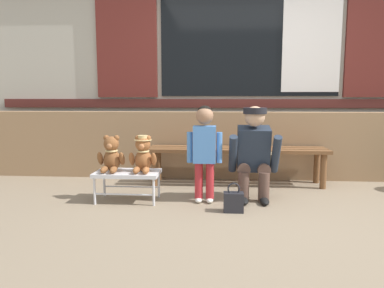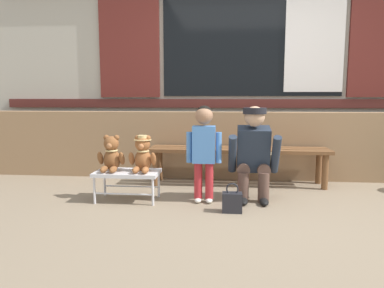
{
  "view_description": "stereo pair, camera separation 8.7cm",
  "coord_description": "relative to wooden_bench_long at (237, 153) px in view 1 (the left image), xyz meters",
  "views": [
    {
      "loc": [
        -0.42,
        -3.15,
        1.04
      ],
      "look_at": [
        -0.68,
        0.54,
        0.55
      ],
      "focal_mm": 33.36,
      "sensor_mm": 36.0,
      "label": 1
    },
    {
      "loc": [
        -0.33,
        -3.14,
        1.04
      ],
      "look_at": [
        -0.68,
        0.54,
        0.55
      ],
      "focal_mm": 33.36,
      "sensor_mm": 36.0,
      "label": 2
    }
  ],
  "objects": [
    {
      "name": "adult_crouching",
      "position": [
        0.14,
        -0.63,
        0.11
      ],
      "size": [
        0.5,
        0.49,
        0.95
      ],
      "color": "brown",
      "rests_on": "ground"
    },
    {
      "name": "ground_plane",
      "position": [
        0.18,
        -1.06,
        -0.37
      ],
      "size": [
        60.0,
        60.0,
        0.0
      ],
      "primitive_type": "plane",
      "color": "#84725B"
    },
    {
      "name": "brick_low_wall",
      "position": [
        0.18,
        0.37,
        0.05
      ],
      "size": [
        7.43,
        0.25,
        0.85
      ],
      "primitive_type": "cube",
      "color": "#997551",
      "rests_on": "ground"
    },
    {
      "name": "teddy_bear_with_hat",
      "position": [
        -0.97,
        -0.77,
        0.1
      ],
      "size": [
        0.28,
        0.27,
        0.36
      ],
      "color": "#93562D",
      "rests_on": "small_display_bench"
    },
    {
      "name": "teddy_bear_plain",
      "position": [
        -1.29,
        -0.77,
        0.09
      ],
      "size": [
        0.28,
        0.26,
        0.36
      ],
      "color": "brown",
      "rests_on": "small_display_bench"
    },
    {
      "name": "wooden_bench_long",
      "position": [
        0.0,
        0.0,
        0.0
      ],
      "size": [
        2.1,
        0.4,
        0.44
      ],
      "color": "brown",
      "rests_on": "ground"
    },
    {
      "name": "small_display_bench",
      "position": [
        -1.13,
        -0.77,
        -0.11
      ],
      "size": [
        0.64,
        0.36,
        0.3
      ],
      "color": "silver",
      "rests_on": "ground"
    },
    {
      "name": "child_standing",
      "position": [
        -0.36,
        -0.76,
        0.22
      ],
      "size": [
        0.35,
        0.18,
        0.96
      ],
      "color": "#B7282D",
      "rests_on": "ground"
    },
    {
      "name": "handbag_on_ground",
      "position": [
        -0.08,
        -1.05,
        -0.28
      ],
      "size": [
        0.18,
        0.11,
        0.27
      ],
      "color": "#232328",
      "rests_on": "ground"
    },
    {
      "name": "shop_facade",
      "position": [
        0.19,
        0.88,
        1.45
      ],
      "size": [
        7.58,
        0.26,
        3.64
      ],
      "color": "#B7B2A3",
      "rests_on": "ground"
    }
  ]
}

